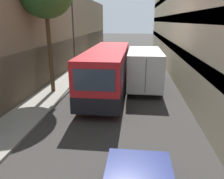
{
  "coord_description": "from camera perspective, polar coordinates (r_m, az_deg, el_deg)",
  "views": [
    {
      "loc": [
        1.07,
        -0.78,
        4.99
      ],
      "look_at": [
        -0.11,
        9.85,
        1.6
      ],
      "focal_mm": 35.0,
      "sensor_mm": 36.0,
      "label": 1
    }
  ],
  "objects": [
    {
      "name": "ground_plane",
      "position": [
        16.59,
        2.37,
        0.05
      ],
      "size": [
        150.0,
        150.0,
        0.0
      ],
      "primitive_type": "plane",
      "color": "#33302D"
    },
    {
      "name": "sidewalk_left",
      "position": [
        17.54,
        -13.43,
        0.8
      ],
      "size": [
        2.18,
        60.0,
        0.14
      ],
      "color": "gray",
      "rests_on": "ground_plane"
    },
    {
      "name": "building_left_shopfront",
      "position": [
        17.77,
        -21.07,
        11.98
      ],
      "size": [
        2.4,
        60.0,
        7.94
      ],
      "color": "#847056",
      "rests_on": "ground_plane"
    },
    {
      "name": "building_right_apartment",
      "position": [
        16.39,
        23.04,
        17.94
      ],
      "size": [
        2.4,
        60.0,
        10.99
      ],
      "color": "beige",
      "rests_on": "ground_plane"
    },
    {
      "name": "bus",
      "position": [
        15.35,
        -1.19,
        5.05
      ],
      "size": [
        2.53,
        9.88,
        3.14
      ],
      "color": "red",
      "rests_on": "ground_plane"
    },
    {
      "name": "box_truck",
      "position": [
        17.49,
        8.34,
        6.12
      ],
      "size": [
        2.4,
        7.75,
        2.9
      ],
      "color": "silver",
      "rests_on": "ground_plane"
    },
    {
      "name": "panel_van",
      "position": [
        24.37,
        -0.78,
        8.44
      ],
      "size": [
        1.83,
        4.15,
        2.02
      ],
      "color": "silver",
      "rests_on": "ground_plane"
    },
    {
      "name": "street_lamp",
      "position": [
        18.11,
        -10.32,
        19.23
      ],
      "size": [
        0.36,
        0.8,
        8.08
      ],
      "color": "#38383D",
      "rests_on": "sidewalk_left"
    }
  ]
}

